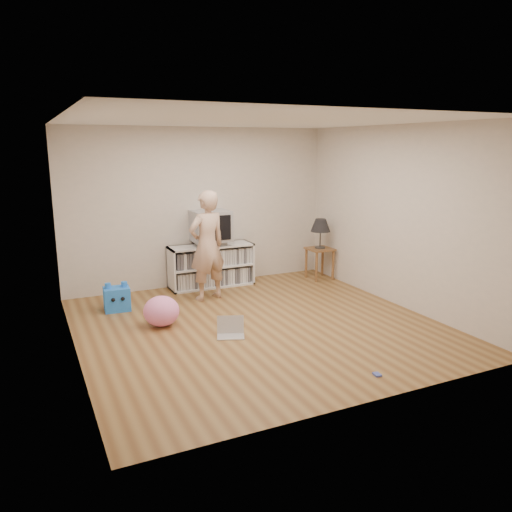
{
  "coord_description": "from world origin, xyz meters",
  "views": [
    {
      "loc": [
        -2.66,
        -5.59,
        2.31
      ],
      "look_at": [
        0.16,
        0.4,
        0.83
      ],
      "focal_mm": 35.0,
      "sensor_mm": 36.0,
      "label": 1
    }
  ],
  "objects": [
    {
      "name": "ground",
      "position": [
        0.0,
        0.0,
        0.0
      ],
      "size": [
        4.5,
        4.5,
        0.0
      ],
      "primitive_type": "plane",
      "color": "brown",
      "rests_on": "ground"
    },
    {
      "name": "walls",
      "position": [
        0.0,
        0.0,
        1.3
      ],
      "size": [
        4.52,
        4.52,
        2.6
      ],
      "color": "beige",
      "rests_on": "ground"
    },
    {
      "name": "ceiling",
      "position": [
        0.0,
        0.0,
        2.6
      ],
      "size": [
        4.5,
        4.5,
        0.01
      ],
      "primitive_type": "cube",
      "color": "white",
      "rests_on": "walls"
    },
    {
      "name": "media_unit",
      "position": [
        0.1,
        2.04,
        0.35
      ],
      "size": [
        1.4,
        0.45,
        0.7
      ],
      "color": "white",
      "rests_on": "ground"
    },
    {
      "name": "dvd_deck",
      "position": [
        0.1,
        2.02,
        0.73
      ],
      "size": [
        0.45,
        0.35,
        0.07
      ],
      "primitive_type": "cube",
      "color": "gray",
      "rests_on": "media_unit"
    },
    {
      "name": "crt_tv",
      "position": [
        0.1,
        2.02,
        1.02
      ],
      "size": [
        0.6,
        0.53,
        0.5
      ],
      "color": "#96969B",
      "rests_on": "dvd_deck"
    },
    {
      "name": "side_table",
      "position": [
        1.99,
        1.65,
        0.42
      ],
      "size": [
        0.42,
        0.42,
        0.55
      ],
      "color": "brown",
      "rests_on": "ground"
    },
    {
      "name": "table_lamp",
      "position": [
        1.99,
        1.65,
        0.94
      ],
      "size": [
        0.34,
        0.34,
        0.52
      ],
      "color": "#333333",
      "rests_on": "side_table"
    },
    {
      "name": "person",
      "position": [
        -0.19,
        1.37,
        0.83
      ],
      "size": [
        0.68,
        0.52,
        1.66
      ],
      "primitive_type": "imported",
      "rotation": [
        0.0,
        0.0,
        3.37
      ],
      "color": "#CDA68C",
      "rests_on": "ground"
    },
    {
      "name": "laptop",
      "position": [
        -0.46,
        -0.18,
        0.06
      ],
      "size": [
        0.41,
        0.37,
        0.23
      ],
      "rotation": [
        0.0,
        0.0,
        -0.38
      ],
      "color": "silver",
      "rests_on": "ground"
    },
    {
      "name": "playing_cards",
      "position": [
        0.48,
        -1.84,
        0.01
      ],
      "size": [
        0.08,
        0.1,
        0.02
      ],
      "primitive_type": "cube",
      "rotation": [
        0.0,
        0.0,
        -0.13
      ],
      "color": "#4658BA",
      "rests_on": "ground"
    },
    {
      "name": "plush_blue",
      "position": [
        -1.56,
        1.4,
        0.17
      ],
      "size": [
        0.37,
        0.33,
        0.41
      ],
      "rotation": [
        0.0,
        0.0,
        -0.07
      ],
      "color": "#2076F3",
      "rests_on": "ground"
    },
    {
      "name": "plush_pink",
      "position": [
        -1.14,
        0.52,
        0.2
      ],
      "size": [
        0.59,
        0.59,
        0.4
      ],
      "primitive_type": "ellipsoid",
      "rotation": [
        0.0,
        0.0,
        -0.33
      ],
      "color": "pink",
      "rests_on": "ground"
    }
  ]
}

